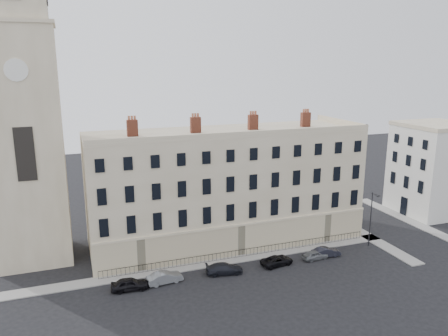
% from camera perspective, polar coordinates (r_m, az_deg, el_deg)
% --- Properties ---
extents(ground, '(160.00, 160.00, 0.00)m').
position_cam_1_polar(ground, '(54.03, 10.77, -12.73)').
color(ground, black).
rests_on(ground, ground).
extents(terrace, '(36.22, 12.22, 17.00)m').
position_cam_1_polar(terrace, '(59.03, 0.16, -2.38)').
color(terrace, '#BCAD8C').
rests_on(terrace, ground).
extents(church_tower, '(8.00, 8.13, 44.00)m').
position_cam_1_polar(church_tower, '(55.76, -24.71, 7.14)').
color(church_tower, '#BCAD8C').
rests_on(church_tower, ground).
extents(adjacent_building, '(10.00, 10.00, 14.00)m').
position_cam_1_polar(adjacent_building, '(77.34, 25.56, -0.26)').
color(adjacent_building, silver).
rests_on(adjacent_building, ground).
extents(pavement_terrace, '(48.00, 2.00, 0.12)m').
position_cam_1_polar(pavement_terrace, '(54.27, -1.36, -12.28)').
color(pavement_terrace, gray).
rests_on(pavement_terrace, ground).
extents(pavement_east_return, '(2.00, 24.00, 0.12)m').
position_cam_1_polar(pavement_east_return, '(66.87, 16.98, -7.77)').
color(pavement_east_return, gray).
rests_on(pavement_east_return, ground).
extents(pavement_adjacent, '(2.00, 20.00, 0.12)m').
position_cam_1_polar(pavement_adjacent, '(74.44, 22.28, -6.01)').
color(pavement_adjacent, gray).
rests_on(pavement_adjacent, ground).
extents(railings, '(35.00, 0.04, 0.96)m').
position_cam_1_polar(railings, '(55.67, 2.48, -11.03)').
color(railings, black).
rests_on(railings, ground).
extents(car_a, '(4.10, 1.89, 1.36)m').
position_cam_1_polar(car_a, '(49.34, -12.20, -14.60)').
color(car_a, black).
rests_on(car_a, ground).
extents(car_b, '(4.07, 1.78, 1.30)m').
position_cam_1_polar(car_b, '(50.09, -7.73, -13.98)').
color(car_b, slate).
rests_on(car_b, ground).
extents(car_c, '(4.55, 2.41, 1.25)m').
position_cam_1_polar(car_c, '(51.63, 0.04, -13.00)').
color(car_c, black).
rests_on(car_c, ground).
extents(car_d, '(4.30, 2.44, 1.13)m').
position_cam_1_polar(car_d, '(54.05, 6.94, -11.90)').
color(car_d, black).
rests_on(car_d, ground).
extents(car_e, '(3.41, 1.50, 1.14)m').
position_cam_1_polar(car_e, '(56.21, 11.81, -11.05)').
color(car_e, slate).
rests_on(car_e, ground).
extents(car_f, '(3.72, 1.45, 1.21)m').
position_cam_1_polar(car_f, '(57.21, 13.17, -10.64)').
color(car_f, '#20212B').
rests_on(car_f, ground).
extents(streetlamp, '(0.47, 1.60, 7.46)m').
position_cam_1_polar(streetlamp, '(60.54, 18.66, -6.05)').
color(streetlamp, '#29292E').
rests_on(streetlamp, ground).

